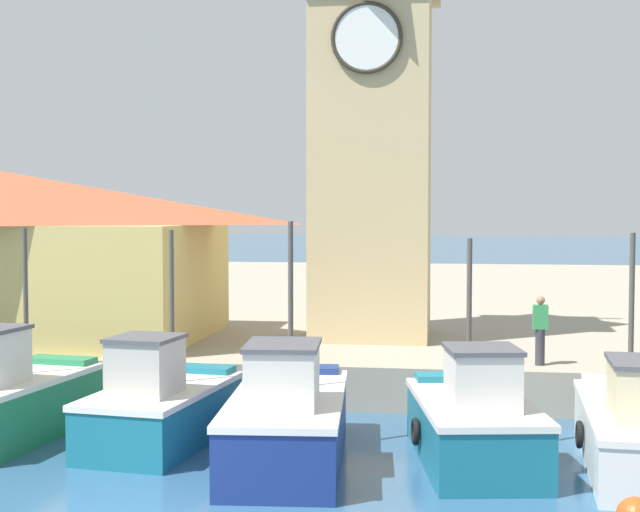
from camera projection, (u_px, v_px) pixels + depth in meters
quay_wharf at (355, 301)px, 40.55m from camera, size 120.00×40.00×1.05m
fishing_boat_left_outer at (11, 400)px, 18.06m from camera, size 2.38×4.30×4.29m
fishing_boat_left_inner at (160, 406)px, 17.69m from camera, size 2.44×4.28×4.25m
fishing_boat_mid_left at (287, 420)px, 16.38m from camera, size 2.48×5.24×4.45m
fishing_boat_center at (474, 422)px, 16.33m from camera, size 2.68×4.48×4.13m
fishing_boat_mid_right at (635, 429)px, 16.00m from camera, size 2.07×5.18×4.24m
clock_tower at (372, 110)px, 25.06m from camera, size 3.74×3.74×13.78m
dock_worker_near_tower at (540, 329)px, 20.69m from camera, size 0.34×0.22×1.62m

